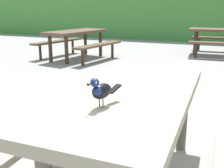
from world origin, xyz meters
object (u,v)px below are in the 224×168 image
(picnic_table_foreground, at_px, (133,116))
(picnic_table_far_centre, at_px, (222,36))
(bird_grackle, at_px, (101,90))
(picnic_table_mid_left, at_px, (77,38))

(picnic_table_foreground, bearing_deg, picnic_table_far_centre, 86.63)
(picnic_table_foreground, xyz_separation_m, picnic_table_far_centre, (0.39, 6.67, 0.00))
(picnic_table_foreground, distance_m, picnic_table_far_centre, 6.68)
(picnic_table_far_centre, bearing_deg, bird_grackle, -93.81)
(picnic_table_foreground, height_order, bird_grackle, bird_grackle)
(picnic_table_mid_left, height_order, picnic_table_far_centre, same)
(picnic_table_foreground, height_order, picnic_table_far_centre, same)
(picnic_table_far_centre, bearing_deg, picnic_table_foreground, -93.37)
(picnic_table_foreground, xyz_separation_m, bird_grackle, (-0.08, -0.37, 0.29))
(bird_grackle, distance_m, picnic_table_far_centre, 7.06)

